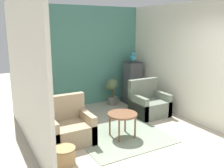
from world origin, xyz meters
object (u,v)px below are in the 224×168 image
Objects in this scene: armchair_right at (149,104)px; parrot at (133,57)px; wicker_basket at (64,155)px; birdcage at (132,83)px; potted_plant at (112,89)px; armchair_left at (69,128)px; coffee_table at (122,116)px.

parrot is at bearing 76.36° from armchair_right.
parrot is at bearing 39.07° from wicker_basket.
potted_plant is at bearing 174.60° from birdcage.
armchair_left is 1.00× the size of armchair_right.
wicker_basket is (-1.38, -0.42, -0.30)m from coffee_table.
birdcage is (1.56, 1.96, 0.13)m from coffee_table.
wicker_basket is at bearing -133.02° from potted_plant.
potted_plant is at bearing 65.92° from coffee_table.
coffee_table is at bearing -128.48° from parrot.
birdcage is (2.59, 1.65, 0.30)m from armchair_left.
parrot reaches higher than wicker_basket.
armchair_right reaches higher than wicker_basket.
parrot is 1.10m from potted_plant.
armchair_left reaches higher than potted_plant.
armchair_right is 0.74× the size of birdcage.
armchair_right is at bearing 31.81° from coffee_table.
parrot is 3.97m from wicker_basket.
potted_plant is (-0.66, 0.06, -0.88)m from parrot.
birdcage reaches higher than armchair_left.
coffee_table is at bearing -148.19° from armchair_right.
coffee_table is 1.51m from armchair_right.
armchair_right is 1.24m from birdcage.
birdcage is 0.77m from parrot.
birdcage is at bearing -90.00° from parrot.
armchair_right is 2.38× the size of wicker_basket.
wicker_basket is at bearing -115.22° from armchair_left.
wicker_basket is (-2.65, -1.21, -0.13)m from armchair_right.
armchair_right reaches higher than potted_plant.
potted_plant is 2.03× the size of wicker_basket.
armchair_left is 0.74× the size of birdcage.
armchair_right reaches higher than coffee_table.
parrot is (-0.00, 0.00, 0.77)m from birdcage.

